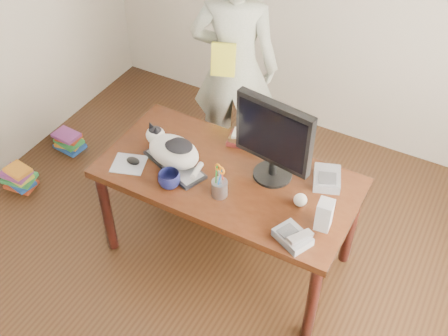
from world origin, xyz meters
The scene contains 18 objects.
room centered at (0.00, 0.00, 1.35)m, with size 4.50×4.50×4.50m.
desk centered at (0.00, 0.68, 0.60)m, with size 1.60×0.80×0.75m.
keyboard centered at (-0.33, 0.51, 0.76)m, with size 0.48×0.31×0.03m.
cat centered at (-0.35, 0.52, 0.88)m, with size 0.43×0.31×0.25m.
monitor centered at (0.24, 0.71, 1.06)m, with size 0.50×0.27×0.56m.
pen_cup centered at (0.04, 0.43, 0.82)m, with size 0.13×0.13×0.24m.
mousepad centered at (-0.59, 0.39, 0.75)m, with size 0.25×0.24×0.00m.
mouse centered at (-0.57, 0.41, 0.77)m, with size 0.11×0.09×0.04m.
coffee_mug centered at (-0.26, 0.35, 0.80)m, with size 0.13×0.13×0.11m, color black.
phone centered at (0.56, 0.31, 0.78)m, with size 0.24×0.21×0.09m.
speaker centered at (0.66, 0.49, 0.84)m, with size 0.09×0.10×0.19m.
baseball centered at (0.49, 0.58, 0.79)m, with size 0.08×0.08×0.08m.
book_stack centered at (-0.05, 0.92, 0.78)m, with size 0.23×0.19×0.08m.
calculator centered at (0.55, 0.83, 0.78)m, with size 0.22×0.25×0.06m.
person centered at (-0.43, 1.49, 0.89)m, with size 0.65×0.42×1.77m, color beige.
held_book centered at (-0.43, 1.32, 1.05)m, with size 0.19×0.15×0.23m.
book_pile_a centered at (-1.75, 0.40, 0.09)m, with size 0.27×0.22×0.18m.
book_pile_b centered at (-1.72, 0.95, 0.07)m, with size 0.26×0.20×0.15m.
Camera 1 is at (1.18, -1.61, 3.13)m, focal length 45.00 mm.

